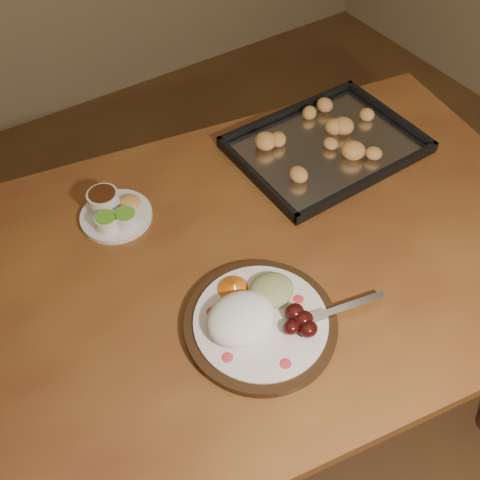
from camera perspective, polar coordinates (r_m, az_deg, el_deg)
ground at (r=1.75m, az=3.18°, el=-22.34°), size 4.00×4.00×0.00m
dining_table at (r=1.24m, az=0.24°, el=-4.66°), size 1.63×1.14×0.75m
dinner_plate at (r=1.05m, az=1.84°, el=-8.30°), size 0.39×0.30×0.07m
condiment_saucer at (r=1.26m, az=-13.35°, el=3.00°), size 0.16×0.16×0.06m
baking_tray at (r=1.42m, az=9.16°, el=9.98°), size 0.46×0.34×0.05m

